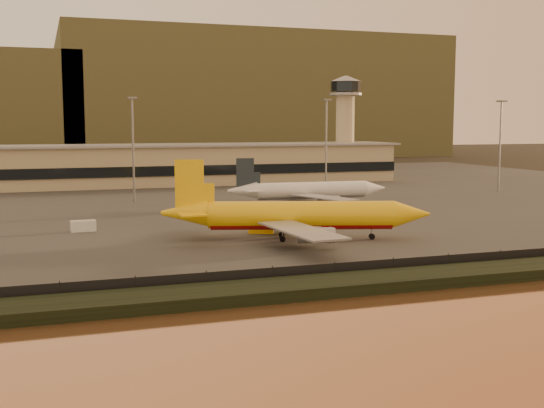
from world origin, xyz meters
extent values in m
plane|color=black|center=(0.00, 0.00, 0.00)|extent=(900.00, 900.00, 0.00)
cube|color=black|center=(0.00, -17.00, 0.70)|extent=(320.00, 7.00, 1.40)
cube|color=#2D2D2D|center=(0.00, 95.00, 0.10)|extent=(320.00, 220.00, 0.20)
cube|color=black|center=(0.00, -13.00, 1.30)|extent=(300.00, 0.05, 2.20)
cube|color=tan|center=(0.00, 125.00, 6.20)|extent=(160.00, 22.00, 12.00)
cube|color=black|center=(0.00, 113.80, 5.20)|extent=(160.00, 0.60, 3.00)
cube|color=gray|center=(0.00, 125.00, 12.50)|extent=(164.00, 24.00, 0.60)
cylinder|color=tan|center=(70.00, 131.00, 15.20)|extent=(6.40, 6.40, 30.00)
cylinder|color=black|center=(70.00, 131.00, 31.95)|extent=(10.40, 10.40, 3.50)
cone|color=gray|center=(70.00, 131.00, 34.70)|extent=(11.20, 11.20, 2.00)
cylinder|color=gray|center=(70.00, 131.00, 29.40)|extent=(11.20, 11.20, 0.80)
cylinder|color=slate|center=(-10.00, 80.00, 12.70)|extent=(0.50, 0.50, 25.00)
cube|color=slate|center=(-10.00, 80.00, 25.40)|extent=(2.20, 2.20, 0.40)
cylinder|color=slate|center=(40.00, 78.00, 12.70)|extent=(0.50, 0.50, 25.00)
cube|color=slate|center=(40.00, 78.00, 25.40)|extent=(2.20, 2.20, 0.40)
cylinder|color=slate|center=(90.00, 72.00, 12.70)|extent=(0.50, 0.50, 25.00)
cube|color=slate|center=(90.00, 72.00, 25.40)|extent=(2.20, 2.20, 0.40)
cube|color=brown|center=(90.00, 340.00, 35.00)|extent=(220.00, 160.00, 70.00)
cylinder|color=yellow|center=(8.87, 15.87, 4.40)|extent=(30.58, 13.23, 4.42)
cylinder|color=#A10909|center=(8.87, 15.87, 3.63)|extent=(29.48, 12.05, 3.45)
cone|color=yellow|center=(26.35, 10.49, 4.40)|extent=(6.99, 5.98, 4.42)
cone|color=yellow|center=(-9.43, 21.49, 4.73)|extent=(8.62, 6.48, 4.42)
cube|color=yellow|center=(-8.62, 21.24, 9.60)|extent=(4.58, 1.71, 7.74)
cube|color=yellow|center=(-6.50, 25.22, 5.07)|extent=(5.90, 5.88, 0.27)
cube|color=yellow|center=(-9.10, 16.76, 5.07)|extent=(4.32, 4.27, 0.27)
cube|color=gray|center=(11.52, 27.38, 3.63)|extent=(16.69, 18.61, 0.27)
cylinder|color=gray|center=(12.71, 24.01, 2.41)|extent=(5.59, 3.83, 2.43)
cube|color=gray|center=(4.59, 4.85, 3.63)|extent=(7.57, 19.58, 0.27)
cylinder|color=gray|center=(7.47, 6.97, 2.41)|extent=(5.59, 3.83, 2.43)
cylinder|color=black|center=(20.05, 12.43, 0.69)|extent=(1.16, 1.03, 0.97)
cylinder|color=slate|center=(20.05, 12.43, 1.20)|extent=(0.17, 0.17, 1.99)
cylinder|color=black|center=(5.23, 14.90, 0.69)|extent=(1.16, 1.03, 0.97)
cylinder|color=slate|center=(5.23, 14.90, 1.20)|extent=(0.17, 0.17, 1.99)
cylinder|color=black|center=(6.40, 18.71, 0.69)|extent=(1.16, 1.03, 0.97)
cylinder|color=slate|center=(6.40, 18.71, 1.20)|extent=(0.17, 0.17, 1.99)
cylinder|color=silver|center=(28.78, 60.32, 3.76)|extent=(27.11, 5.12, 3.74)
cylinder|color=gray|center=(28.78, 60.32, 3.10)|extent=(26.32, 4.26, 2.92)
cone|color=silver|center=(44.86, 59.49, 3.76)|extent=(5.43, 4.01, 3.74)
cone|color=silver|center=(11.96, 61.18, 4.04)|extent=(6.92, 4.08, 3.74)
cube|color=#1A242F|center=(12.71, 61.14, 8.15)|extent=(4.13, 0.51, 6.55)
cube|color=silver|center=(13.65, 64.84, 4.32)|extent=(4.77, 4.66, 0.22)
cube|color=silver|center=(13.26, 57.36, 4.32)|extent=(4.54, 4.41, 0.22)
cube|color=gray|center=(28.56, 70.63, 3.10)|extent=(11.85, 17.48, 0.22)
cylinder|color=gray|center=(30.30, 68.02, 2.07)|extent=(4.59, 2.29, 2.06)
cube|color=gray|center=(27.51, 50.07, 3.10)|extent=(10.45, 17.63, 0.22)
cylinder|color=gray|center=(29.51, 52.50, 2.07)|extent=(4.59, 2.29, 2.06)
cylinder|color=black|center=(39.06, 59.79, 0.61)|extent=(0.86, 0.70, 0.82)
cylinder|color=slate|center=(39.06, 59.79, 1.04)|extent=(0.20, 0.20, 1.68)
cylinder|color=black|center=(25.89, 58.78, 0.61)|extent=(0.86, 0.70, 0.82)
cylinder|color=slate|center=(25.89, 58.78, 1.04)|extent=(0.20, 0.20, 1.68)
cylinder|color=black|center=(26.07, 62.14, 0.61)|extent=(0.86, 0.70, 0.82)
cylinder|color=slate|center=(26.07, 62.14, 1.04)|extent=(0.20, 0.20, 1.68)
cube|color=yellow|center=(4.67, 24.51, 1.16)|extent=(4.66, 3.48, 1.91)
cube|color=silver|center=(-24.67, 36.57, 1.17)|extent=(4.42, 2.20, 1.94)
camera|label=1|loc=(-31.46, -87.51, 19.27)|focal=45.00mm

